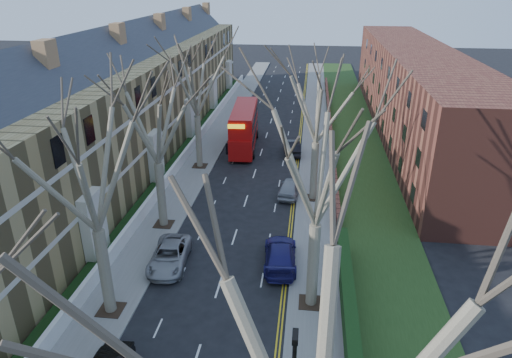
% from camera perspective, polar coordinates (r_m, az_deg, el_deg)
% --- Properties ---
extents(pavement_left, '(3.00, 102.00, 0.12)m').
position_cam_1_polar(pavement_left, '(56.68, -4.74, 5.78)').
color(pavement_left, slate).
rests_on(pavement_left, ground).
extents(pavement_right, '(3.00, 102.00, 0.12)m').
position_cam_1_polar(pavement_right, '(55.59, 7.53, 5.29)').
color(pavement_right, slate).
rests_on(pavement_right, ground).
extents(terrace_left, '(9.70, 78.00, 13.60)m').
position_cam_1_polar(terrace_left, '(49.99, -15.52, 9.05)').
color(terrace_left, '#967E4C').
rests_on(terrace_left, ground).
extents(flats_right, '(13.97, 54.00, 10.00)m').
position_cam_1_polar(flats_right, '(59.43, 19.09, 10.35)').
color(flats_right, brown).
rests_on(flats_right, ground).
extents(front_wall_left, '(0.30, 78.00, 1.00)m').
position_cam_1_polar(front_wall_left, '(49.53, -8.45, 3.57)').
color(front_wall_left, white).
rests_on(front_wall_left, ground).
extents(grass_verge_right, '(6.00, 102.00, 0.06)m').
position_cam_1_polar(grass_verge_right, '(55.82, 12.17, 5.12)').
color(grass_verge_right, '#213D16').
rests_on(grass_verge_right, ground).
extents(tree_left_mid, '(10.50, 10.50, 14.71)m').
position_cam_1_polar(tree_left_mid, '(23.90, -20.45, 2.63)').
color(tree_left_mid, '#6F654F').
rests_on(tree_left_mid, ground).
extents(tree_left_far, '(10.15, 10.15, 14.22)m').
position_cam_1_polar(tree_left_far, '(32.73, -12.73, 8.49)').
color(tree_left_far, '#6F654F').
rests_on(tree_left_far, ground).
extents(tree_left_dist, '(10.50, 10.50, 14.71)m').
position_cam_1_polar(tree_left_dist, '(43.86, -7.65, 13.11)').
color(tree_left_dist, '#6F654F').
rests_on(tree_left_dist, ground).
extents(tree_right_mid, '(10.50, 10.50, 14.71)m').
position_cam_1_polar(tree_right_mid, '(23.19, 7.99, 3.32)').
color(tree_right_mid, '#6F654F').
rests_on(tree_right_mid, ground).
extents(tree_right_far, '(10.15, 10.15, 14.22)m').
position_cam_1_polar(tree_right_far, '(36.71, 7.81, 10.50)').
color(tree_right_far, '#6F654F').
rests_on(tree_right_far, ground).
extents(double_decker_bus, '(3.24, 10.85, 4.49)m').
position_cam_1_polar(double_decker_bus, '(51.01, -1.49, 6.32)').
color(double_decker_bus, '#AD0D0C').
rests_on(double_decker_bus, ground).
extents(car_left_far, '(2.68, 5.17, 1.39)m').
position_cam_1_polar(car_left_far, '(31.22, -10.75, -9.39)').
color(car_left_far, gray).
rests_on(car_left_far, ground).
extents(car_right_near, '(2.45, 5.34, 1.51)m').
position_cam_1_polar(car_right_near, '(30.73, 3.05, -9.41)').
color(car_right_near, navy).
rests_on(car_right_near, ground).
extents(car_right_mid, '(2.22, 4.45, 1.45)m').
position_cam_1_polar(car_right_mid, '(40.13, 4.28, -1.05)').
color(car_right_mid, gray).
rests_on(car_right_mid, ground).
extents(car_right_far, '(2.14, 4.82, 1.54)m').
position_cam_1_polar(car_right_far, '(49.69, 4.52, 4.01)').
color(car_right_far, black).
rests_on(car_right_far, ground).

